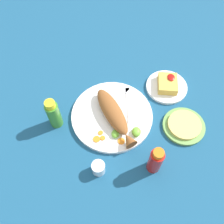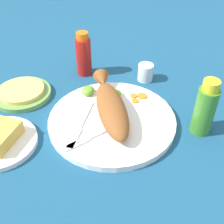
{
  "view_description": "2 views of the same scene",
  "coord_description": "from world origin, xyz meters",
  "views": [
    {
      "loc": [
        -0.54,
        -0.04,
        0.93
      ],
      "look_at": [
        0.0,
        0.0,
        0.04
      ],
      "focal_mm": 40.0,
      "sensor_mm": 36.0,
      "label": 1
    },
    {
      "loc": [
        0.55,
        0.19,
        0.52
      ],
      "look_at": [
        0.0,
        0.0,
        0.04
      ],
      "focal_mm": 45.0,
      "sensor_mm": 36.0,
      "label": 2
    }
  ],
  "objects": [
    {
      "name": "side_plate_fries",
      "position": [
        0.17,
        -0.24,
        0.01
      ],
      "size": [
        0.19,
        0.19,
        0.01
      ],
      "primitive_type": "cylinder",
      "color": "white",
      "rests_on": "ground_plane"
    },
    {
      "name": "carrot_slice_far",
      "position": [
        -0.11,
        0.03,
        0.02
      ],
      "size": [
        0.02,
        0.02,
        0.0
      ],
      "primitive_type": "cylinder",
      "color": "orange",
      "rests_on": "main_plate"
    },
    {
      "name": "tortilla_stack",
      "position": [
        -0.03,
        -0.3,
        0.02
      ],
      "size": [
        0.14,
        0.14,
        0.01
      ],
      "primitive_type": "cylinder",
      "color": "#E0C666",
      "rests_on": "tortilla_plate"
    },
    {
      "name": "fork_near",
      "position": [
        0.09,
        -0.02,
        0.02
      ],
      "size": [
        0.16,
        0.12,
        0.0
      ],
      "rotation": [
        0.0,
        0.0,
        5.64
      ],
      "color": "silver",
      "rests_on": "main_plate"
    },
    {
      "name": "hot_sauce_bottle_red",
      "position": [
        -0.21,
        -0.17,
        0.07
      ],
      "size": [
        0.05,
        0.05,
        0.15
      ],
      "color": "#B21914",
      "rests_on": "ground_plane"
    },
    {
      "name": "fork_far",
      "position": [
        0.06,
        -0.07,
        0.02
      ],
      "size": [
        0.19,
        0.03,
        0.0
      ],
      "rotation": [
        0.0,
        0.0,
        6.37
      ],
      "color": "silver",
      "rests_on": "main_plate"
    },
    {
      "name": "carrot_slice_extra",
      "position": [
        -0.12,
        -0.05,
        0.02
      ],
      "size": [
        0.03,
        0.03,
        0.0
      ],
      "primitive_type": "cylinder",
      "color": "orange",
      "rests_on": "main_plate"
    },
    {
      "name": "tortilla_plate",
      "position": [
        -0.03,
        -0.3,
        0.01
      ],
      "size": [
        0.18,
        0.18,
        0.01
      ],
      "primitive_type": "cylinder",
      "color": "#6B9E4C",
      "rests_on": "ground_plane"
    },
    {
      "name": "lime_wedge_side",
      "position": [
        -0.08,
        -0.1,
        0.03
      ],
      "size": [
        0.04,
        0.04,
        0.02
      ],
      "primitive_type": "ellipsoid",
      "color": "#6BB233",
      "rests_on": "main_plate"
    },
    {
      "name": "salt_cup",
      "position": [
        -0.24,
        0.03,
        0.02
      ],
      "size": [
        0.05,
        0.05,
        0.06
      ],
      "color": "silver",
      "rests_on": "ground_plane"
    },
    {
      "name": "main_plate",
      "position": [
        0.0,
        0.0,
        0.01
      ],
      "size": [
        0.35,
        0.35,
        0.02
      ],
      "primitive_type": "cylinder",
      "color": "white",
      "rests_on": "ground_plane"
    },
    {
      "name": "hot_sauce_bottle_green",
      "position": [
        -0.05,
        0.23,
        0.07
      ],
      "size": [
        0.05,
        0.05,
        0.16
      ],
      "color": "#3D8428",
      "rests_on": "ground_plane"
    },
    {
      "name": "lime_wedge_main",
      "position": [
        -0.1,
        -0.02,
        0.03
      ],
      "size": [
        0.04,
        0.03,
        0.02
      ],
      "primitive_type": "ellipsoid",
      "color": "#6BB233",
      "rests_on": "main_plate"
    },
    {
      "name": "fried_fish",
      "position": [
        -0.01,
        -0.01,
        0.05
      ],
      "size": [
        0.28,
        0.2,
        0.06
      ],
      "rotation": [
        0.0,
        0.0,
        0.54
      ],
      "color": "brown",
      "rests_on": "main_plate"
    },
    {
      "name": "carrot_slice_mid",
      "position": [
        -0.12,
        0.05,
        0.02
      ],
      "size": [
        0.03,
        0.03,
        0.0
      ],
      "primitive_type": "cylinder",
      "color": "orange",
      "rests_on": "main_plate"
    },
    {
      "name": "carrot_slice_near",
      "position": [
        -0.09,
        0.04,
        0.02
      ],
      "size": [
        0.02,
        0.02,
        0.0
      ],
      "primitive_type": "cylinder",
      "color": "orange",
      "rests_on": "main_plate"
    },
    {
      "name": "ground_plane",
      "position": [
        0.0,
        0.0,
        0.0
      ],
      "size": [
        4.0,
        4.0,
        0.0
      ],
      "primitive_type": "plane",
      "color": "navy"
    }
  ]
}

